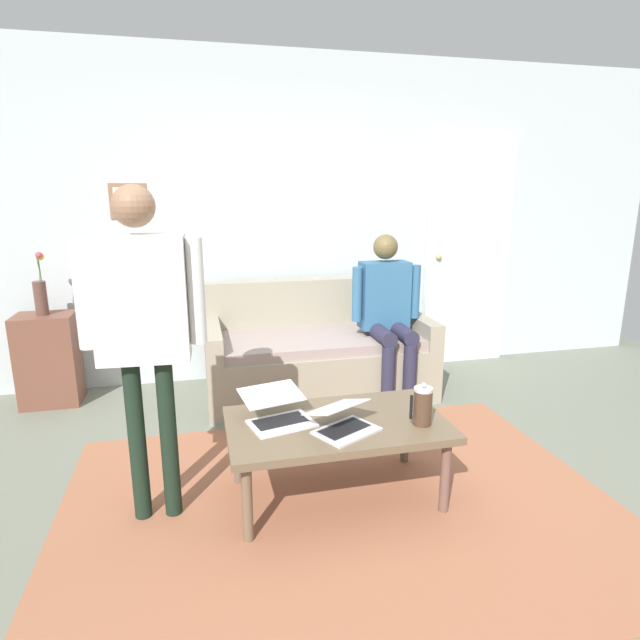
{
  "coord_description": "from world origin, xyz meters",
  "views": [
    {
      "loc": [
        0.81,
        2.28,
        1.61
      ],
      "look_at": [
        0.06,
        -0.87,
        0.8
      ],
      "focal_mm": 29.35,
      "sensor_mm": 36.0,
      "label": 1
    }
  ],
  "objects_px": {
    "laptop_left": "(343,422)",
    "person_seated": "(387,307)",
    "coffee_table": "(337,429)",
    "laptop_center": "(278,413)",
    "flower_vase": "(41,292)",
    "person_standing": "(142,315)",
    "interior_door": "(468,255)",
    "side_shelf": "(49,359)",
    "couch": "(317,355)",
    "french_press": "(423,406)"
  },
  "relations": [
    {
      "from": "french_press",
      "to": "laptop_center",
      "type": "bearing_deg",
      "value": -16.37
    },
    {
      "from": "interior_door",
      "to": "french_press",
      "type": "height_order",
      "value": "interior_door"
    },
    {
      "from": "coffee_table",
      "to": "person_standing",
      "type": "distance_m",
      "value": 1.13
    },
    {
      "from": "couch",
      "to": "laptop_left",
      "type": "height_order",
      "value": "couch"
    },
    {
      "from": "interior_door",
      "to": "laptop_left",
      "type": "relative_size",
      "value": 5.15
    },
    {
      "from": "laptop_left",
      "to": "person_seated",
      "type": "xyz_separation_m",
      "value": [
        -0.75,
        -1.38,
        0.25
      ]
    },
    {
      "from": "interior_door",
      "to": "person_standing",
      "type": "height_order",
      "value": "interior_door"
    },
    {
      "from": "couch",
      "to": "french_press",
      "type": "bearing_deg",
      "value": 96.07
    },
    {
      "from": "person_seated",
      "to": "laptop_left",
      "type": "bearing_deg",
      "value": 61.55
    },
    {
      "from": "side_shelf",
      "to": "person_seated",
      "type": "bearing_deg",
      "value": 169.47
    },
    {
      "from": "laptop_center",
      "to": "flower_vase",
      "type": "xyz_separation_m",
      "value": [
        1.5,
        -1.67,
        0.39
      ]
    },
    {
      "from": "flower_vase",
      "to": "laptop_left",
      "type": "bearing_deg",
      "value": 134.09
    },
    {
      "from": "french_press",
      "to": "side_shelf",
      "type": "height_order",
      "value": "side_shelf"
    },
    {
      "from": "couch",
      "to": "laptop_left",
      "type": "xyz_separation_m",
      "value": [
        0.24,
        1.61,
        0.17
      ]
    },
    {
      "from": "interior_door",
      "to": "side_shelf",
      "type": "bearing_deg",
      "value": 3.54
    },
    {
      "from": "interior_door",
      "to": "flower_vase",
      "type": "bearing_deg",
      "value": 3.54
    },
    {
      "from": "side_shelf",
      "to": "person_standing",
      "type": "height_order",
      "value": "person_standing"
    },
    {
      "from": "laptop_center",
      "to": "french_press",
      "type": "bearing_deg",
      "value": 163.63
    },
    {
      "from": "laptop_left",
      "to": "laptop_center",
      "type": "xyz_separation_m",
      "value": [
        0.3,
        -0.18,
        0.0
      ]
    },
    {
      "from": "flower_vase",
      "to": "french_press",
      "type": "bearing_deg",
      "value": 139.6
    },
    {
      "from": "laptop_left",
      "to": "laptop_center",
      "type": "distance_m",
      "value": 0.35
    },
    {
      "from": "couch",
      "to": "flower_vase",
      "type": "xyz_separation_m",
      "value": [
        2.04,
        -0.25,
        0.57
      ]
    },
    {
      "from": "laptop_center",
      "to": "person_seated",
      "type": "distance_m",
      "value": 1.61
    },
    {
      "from": "interior_door",
      "to": "flower_vase",
      "type": "xyz_separation_m",
      "value": [
        3.59,
        0.22,
        -0.15
      ]
    },
    {
      "from": "flower_vase",
      "to": "person_standing",
      "type": "relative_size",
      "value": 0.29
    },
    {
      "from": "person_seated",
      "to": "person_standing",
      "type": "bearing_deg",
      "value": 36.19
    },
    {
      "from": "laptop_center",
      "to": "person_standing",
      "type": "bearing_deg",
      "value": 2.27
    },
    {
      "from": "coffee_table",
      "to": "couch",
      "type": "bearing_deg",
      "value": -99.19
    },
    {
      "from": "couch",
      "to": "laptop_center",
      "type": "xyz_separation_m",
      "value": [
        0.54,
        1.42,
        0.18
      ]
    },
    {
      "from": "person_standing",
      "to": "french_press",
      "type": "bearing_deg",
      "value": 172.14
    },
    {
      "from": "interior_door",
      "to": "person_standing",
      "type": "xyz_separation_m",
      "value": [
        2.71,
        1.92,
        0.02
      ]
    },
    {
      "from": "side_shelf",
      "to": "person_standing",
      "type": "relative_size",
      "value": 0.43
    },
    {
      "from": "laptop_left",
      "to": "side_shelf",
      "type": "bearing_deg",
      "value": -45.84
    },
    {
      "from": "interior_door",
      "to": "person_standing",
      "type": "distance_m",
      "value": 3.32
    },
    {
      "from": "laptop_left",
      "to": "french_press",
      "type": "height_order",
      "value": "french_press"
    },
    {
      "from": "laptop_left",
      "to": "person_seated",
      "type": "relative_size",
      "value": 0.31
    },
    {
      "from": "laptop_center",
      "to": "french_press",
      "type": "xyz_separation_m",
      "value": [
        -0.71,
        0.21,
        0.06
      ]
    },
    {
      "from": "french_press",
      "to": "side_shelf",
      "type": "relative_size",
      "value": 0.32
    },
    {
      "from": "flower_vase",
      "to": "laptop_center",
      "type": "bearing_deg",
      "value": 131.86
    },
    {
      "from": "french_press",
      "to": "coffee_table",
      "type": "bearing_deg",
      "value": -17.98
    },
    {
      "from": "laptop_left",
      "to": "person_standing",
      "type": "xyz_separation_m",
      "value": [
        0.92,
        -0.16,
        0.57
      ]
    },
    {
      "from": "person_standing",
      "to": "person_seated",
      "type": "distance_m",
      "value": 2.1
    },
    {
      "from": "interior_door",
      "to": "person_seated",
      "type": "bearing_deg",
      "value": 33.79
    },
    {
      "from": "couch",
      "to": "laptop_left",
      "type": "bearing_deg",
      "value": 81.48
    },
    {
      "from": "laptop_center",
      "to": "person_seated",
      "type": "height_order",
      "value": "person_seated"
    },
    {
      "from": "laptop_center",
      "to": "flower_vase",
      "type": "distance_m",
      "value": 2.28
    },
    {
      "from": "french_press",
      "to": "person_standing",
      "type": "xyz_separation_m",
      "value": [
        1.34,
        -0.18,
        0.51
      ]
    },
    {
      "from": "coffee_table",
      "to": "french_press",
      "type": "relative_size",
      "value": 5.01
    },
    {
      "from": "coffee_table",
      "to": "laptop_center",
      "type": "bearing_deg",
      "value": -14.06
    },
    {
      "from": "interior_door",
      "to": "flower_vase",
      "type": "height_order",
      "value": "interior_door"
    }
  ]
}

